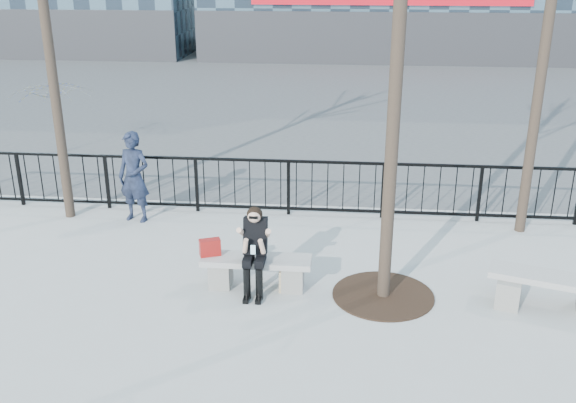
# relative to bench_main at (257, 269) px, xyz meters

# --- Properties ---
(ground) EXTENTS (120.00, 120.00, 0.00)m
(ground) POSITION_rel_bench_main_xyz_m (0.00, 0.00, -0.30)
(ground) COLOR #A4A59F
(ground) RESTS_ON ground
(street_surface) EXTENTS (60.00, 23.00, 0.01)m
(street_surface) POSITION_rel_bench_main_xyz_m (0.00, 15.00, -0.30)
(street_surface) COLOR #474747
(street_surface) RESTS_ON ground
(railing) EXTENTS (14.00, 0.06, 1.10)m
(railing) POSITION_rel_bench_main_xyz_m (0.00, 3.00, 0.25)
(railing) COLOR black
(railing) RESTS_ON ground
(tree_grate) EXTENTS (1.50, 1.50, 0.02)m
(tree_grate) POSITION_rel_bench_main_xyz_m (1.90, -0.10, -0.29)
(tree_grate) COLOR black
(tree_grate) RESTS_ON ground
(bench_main) EXTENTS (1.65, 0.46, 0.49)m
(bench_main) POSITION_rel_bench_main_xyz_m (0.00, 0.00, 0.00)
(bench_main) COLOR slate
(bench_main) RESTS_ON ground
(bench_second) EXTENTS (1.69, 0.47, 0.50)m
(bench_second) POSITION_rel_bench_main_xyz_m (4.23, -0.21, 0.01)
(bench_second) COLOR slate
(bench_second) RESTS_ON ground
(seated_woman) EXTENTS (0.50, 0.64, 1.34)m
(seated_woman) POSITION_rel_bench_main_xyz_m (0.00, -0.16, 0.37)
(seated_woman) COLOR black
(seated_woman) RESTS_ON ground
(handbag) EXTENTS (0.34, 0.25, 0.26)m
(handbag) POSITION_rel_bench_main_xyz_m (-0.70, 0.02, 0.32)
(handbag) COLOR maroon
(handbag) RESTS_ON bench_main
(shopping_bag) EXTENTS (0.36, 0.14, 0.34)m
(shopping_bag) POSITION_rel_bench_main_xyz_m (0.53, -0.09, -0.13)
(shopping_bag) COLOR beige
(shopping_bag) RESTS_ON ground
(standing_man) EXTENTS (0.71, 0.54, 1.72)m
(standing_man) POSITION_rel_bench_main_xyz_m (-2.64, 2.43, 0.56)
(standing_man) COLOR black
(standing_man) RESTS_ON ground
(vendor_umbrella) EXTENTS (2.50, 2.53, 1.86)m
(vendor_umbrella) POSITION_rel_bench_main_xyz_m (-6.05, 6.58, 0.63)
(vendor_umbrella) COLOR gold
(vendor_umbrella) RESTS_ON ground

